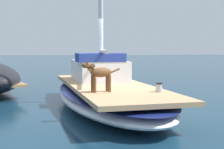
% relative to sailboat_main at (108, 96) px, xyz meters
% --- Properties ---
extents(ground_plane, '(120.00, 120.00, 0.00)m').
position_rel_sailboat_main_xyz_m(ground_plane, '(0.00, 0.00, -0.34)').
color(ground_plane, '#143347').
extents(sailboat_main, '(3.65, 7.55, 0.66)m').
position_rel_sailboat_main_xyz_m(sailboat_main, '(0.00, 0.00, 0.00)').
color(sailboat_main, white).
rests_on(sailboat_main, ground).
extents(cabin_house, '(1.74, 2.42, 0.84)m').
position_rel_sailboat_main_xyz_m(cabin_house, '(-0.19, 1.10, 0.67)').
color(cabin_house, silver).
rests_on(cabin_house, sailboat_main).
extents(dog_brown, '(0.91, 0.42, 0.70)m').
position_rel_sailboat_main_xyz_m(dog_brown, '(-0.35, -1.57, 0.75)').
color(dog_brown, brown).
rests_on(dog_brown, sailboat_main).
extents(deck_winch, '(0.16, 0.16, 0.21)m').
position_rel_sailboat_main_xyz_m(deck_winch, '(1.00, -1.68, 0.42)').
color(deck_winch, '#B7B7BC').
rests_on(deck_winch, sailboat_main).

